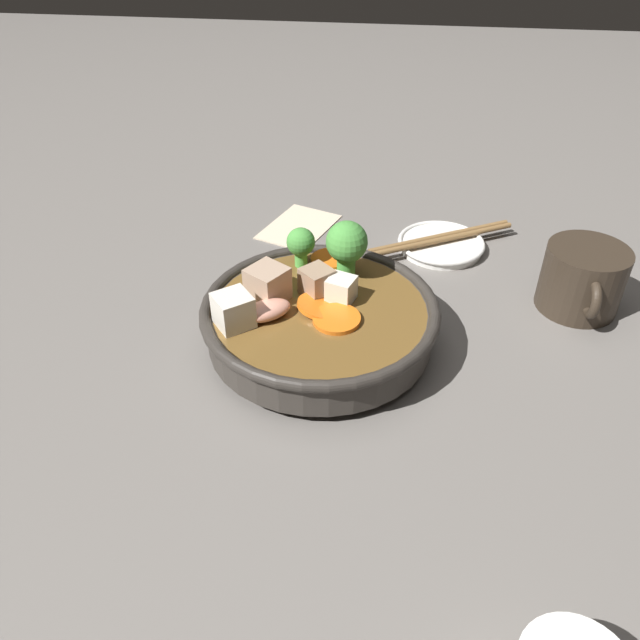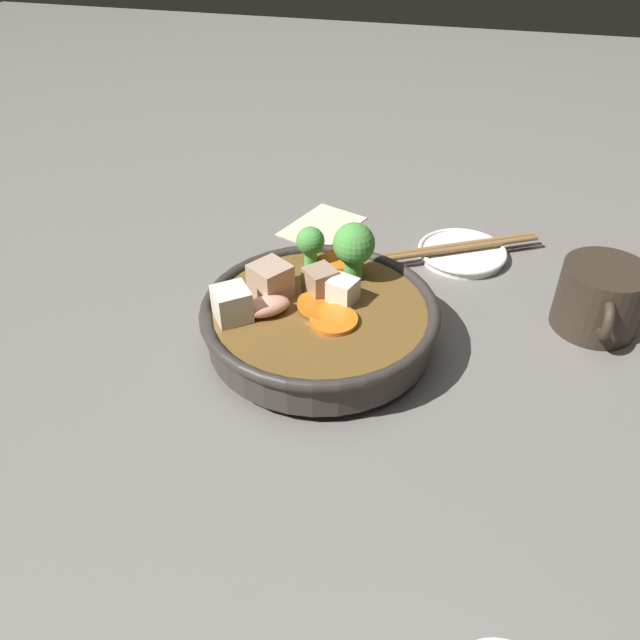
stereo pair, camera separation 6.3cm
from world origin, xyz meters
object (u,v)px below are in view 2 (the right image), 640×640
Objects in this scene: side_saucer at (462,253)px; dark_mug at (600,298)px; chopsticks_pair at (463,246)px; stirfry_bowl at (319,316)px.

dark_mug reaches higher than side_saucer.
side_saucer is 0.61× the size of chopsticks_pair.
side_saucer is 0.18m from dark_mug.
chopsticks_pair is at bearing -126.35° from dark_mug.
chopsticks_pair is at bearing 148.33° from stirfry_bowl.
dark_mug is 0.60× the size of chopsticks_pair.
dark_mug is 0.18m from chopsticks_pair.
chopsticks_pair is at bearing 180.00° from side_saucer.
chopsticks_pair is (-0.11, -0.15, -0.02)m from dark_mug.
dark_mug is (-0.10, 0.28, 0.00)m from stirfry_bowl.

